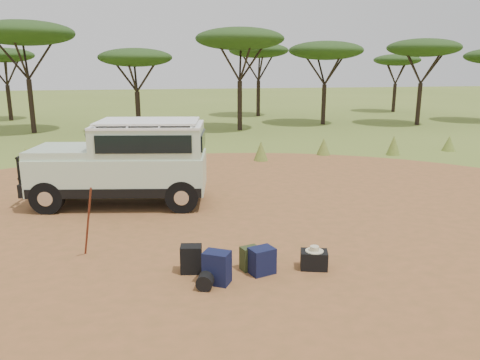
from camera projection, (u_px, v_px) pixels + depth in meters
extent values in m
plane|color=olive|center=(221.00, 237.00, 10.71)|extent=(140.00, 140.00, 0.00)
cylinder|color=#9A5A32|center=(221.00, 237.00, 10.71)|extent=(23.00, 23.00, 0.01)
cone|color=olive|center=(26.00, 159.00, 17.36)|extent=(0.60, 0.60, 0.85)
cone|color=olive|center=(111.00, 154.00, 18.81)|extent=(0.60, 0.60, 0.70)
cone|color=olive|center=(187.00, 151.00, 18.98)|extent=(0.60, 0.60, 0.90)
cone|color=olive|center=(261.00, 151.00, 19.18)|extent=(0.60, 0.60, 0.80)
cone|color=olive|center=(324.00, 146.00, 20.43)|extent=(0.60, 0.60, 0.75)
cone|color=olive|center=(394.00, 145.00, 20.42)|extent=(0.60, 0.60, 0.85)
cone|color=olive|center=(449.00, 143.00, 21.40)|extent=(0.60, 0.60, 0.70)
cylinder|color=black|center=(32.00, 106.00, 26.90)|extent=(0.28, 0.28, 3.06)
ellipsoid|color=#1F3814|center=(24.00, 33.00, 25.94)|extent=(5.50, 5.50, 1.38)
cylinder|color=black|center=(138.00, 112.00, 27.37)|extent=(0.28, 0.28, 2.34)
ellipsoid|color=#1F3814|center=(135.00, 57.00, 26.64)|extent=(4.20, 4.20, 1.05)
cylinder|color=black|center=(240.00, 106.00, 28.07)|extent=(0.28, 0.28, 2.93)
ellipsoid|color=#1F3814|center=(240.00, 39.00, 27.15)|extent=(5.20, 5.20, 1.30)
cylinder|color=black|center=(324.00, 105.00, 30.88)|extent=(0.28, 0.28, 2.61)
ellipsoid|color=#1F3814|center=(326.00, 50.00, 30.05)|extent=(4.80, 4.80, 1.20)
cylinder|color=black|center=(419.00, 104.00, 30.59)|extent=(0.28, 0.28, 2.70)
ellipsoid|color=#1F3814|center=(424.00, 48.00, 29.74)|extent=(4.60, 4.60, 1.15)
cylinder|color=black|center=(9.00, 103.00, 33.06)|extent=(0.28, 0.28, 2.48)
ellipsoid|color=#1F3814|center=(4.00, 55.00, 32.28)|extent=(4.00, 4.00, 1.00)
cylinder|color=black|center=(258.00, 98.00, 36.00)|extent=(0.28, 0.28, 2.70)
ellipsoid|color=#1F3814|center=(259.00, 50.00, 35.15)|extent=(4.50, 4.50, 1.12)
cylinder|color=black|center=(394.00, 98.00, 39.30)|extent=(0.28, 0.28, 2.34)
ellipsoid|color=#1F3814|center=(397.00, 60.00, 38.56)|extent=(3.80, 3.80, 0.95)
cube|color=beige|center=(121.00, 172.00, 13.03)|extent=(4.95, 2.70, 0.99)
cube|color=black|center=(121.00, 185.00, 13.12)|extent=(4.86, 2.72, 0.25)
cube|color=beige|center=(149.00, 140.00, 12.84)|extent=(3.18, 2.32, 0.78)
cube|color=white|center=(149.00, 125.00, 12.74)|extent=(3.19, 2.36, 0.06)
cube|color=white|center=(148.00, 121.00, 12.72)|extent=(2.94, 2.20, 0.05)
cube|color=beige|center=(65.00, 151.00, 12.85)|extent=(2.01, 2.08, 0.21)
cube|color=black|center=(97.00, 139.00, 12.80)|extent=(0.44, 1.59, 0.55)
cube|color=black|center=(143.00, 144.00, 11.92)|extent=(2.44, 0.46, 0.47)
cube|color=black|center=(155.00, 134.00, 13.75)|extent=(2.44, 0.46, 0.47)
cube|color=black|center=(203.00, 140.00, 12.88)|extent=(0.32, 1.53, 0.43)
cube|color=black|center=(35.00, 183.00, 13.05)|extent=(0.47, 1.89, 0.35)
cylinder|color=black|center=(27.00, 154.00, 12.84)|extent=(0.30, 1.34, 0.07)
cylinder|color=black|center=(29.00, 173.00, 12.98)|extent=(0.30, 1.34, 0.07)
cylinder|color=silver|center=(23.00, 163.00, 12.61)|extent=(0.11, 0.24, 0.23)
cylinder|color=silver|center=(31.00, 159.00, 13.18)|extent=(0.11, 0.24, 0.23)
cube|color=white|center=(31.00, 179.00, 13.01)|extent=(0.12, 0.44, 0.12)
cylinder|color=black|center=(108.00, 138.00, 13.71)|extent=(0.10, 0.10, 0.86)
cylinder|color=black|center=(47.00, 198.00, 12.29)|extent=(0.91, 0.44, 0.87)
cylinder|color=black|center=(68.00, 182.00, 13.92)|extent=(0.91, 0.44, 0.87)
cylinder|color=black|center=(182.00, 197.00, 12.38)|extent=(0.91, 0.44, 0.87)
cylinder|color=black|center=(187.00, 181.00, 14.01)|extent=(0.91, 0.44, 0.87)
cylinder|color=maroon|center=(88.00, 222.00, 9.31)|extent=(0.33, 0.60, 1.56)
cube|color=black|center=(191.00, 259.00, 8.80)|extent=(0.44, 0.35, 0.54)
cube|color=#12173A|center=(217.00, 268.00, 8.35)|extent=(0.56, 0.51, 0.60)
cube|color=#2D3C1B|center=(250.00, 258.00, 8.93)|extent=(0.39, 0.33, 0.46)
cube|color=#12173A|center=(262.00, 261.00, 8.76)|extent=(0.53, 0.46, 0.51)
cube|color=black|center=(314.00, 260.00, 8.99)|extent=(0.59, 0.49, 0.36)
cylinder|color=black|center=(205.00, 281.00, 8.18)|extent=(0.37, 0.37, 0.29)
cylinder|color=beige|center=(314.00, 251.00, 8.94)|extent=(0.35, 0.35, 0.01)
cylinder|color=beige|center=(314.00, 248.00, 8.93)|extent=(0.17, 0.17, 0.09)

